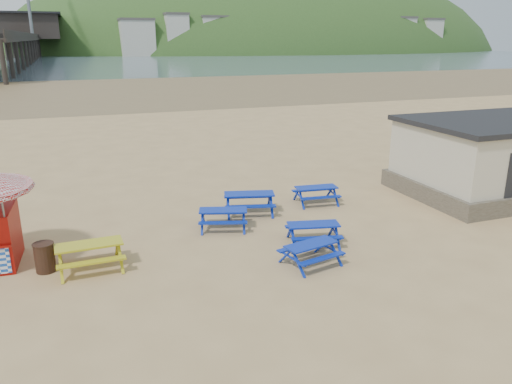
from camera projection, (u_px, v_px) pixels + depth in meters
name	position (u px, v px, depth m)	size (l,w,h in m)	color
ground	(273.00, 232.00, 17.07)	(400.00, 400.00, 0.00)	tan
wet_sand	(117.00, 88.00, 66.33)	(400.00, 400.00, 0.00)	olive
sea	(84.00, 57.00, 169.35)	(400.00, 400.00, 0.00)	#4A5D6A
picnic_table_blue_a	(223.00, 219.00, 17.29)	(1.97, 1.76, 0.69)	#0021A5
picnic_table_blue_b	(249.00, 203.00, 18.81)	(2.18, 1.92, 0.78)	#0021A5
picnic_table_blue_c	(316.00, 195.00, 19.91)	(1.79, 1.51, 0.69)	#0021A5
picnic_table_blue_d	(311.00, 254.00, 14.52)	(1.80, 1.57, 0.66)	#0021A5
picnic_table_blue_e	(313.00, 234.00, 15.99)	(1.89, 1.66, 0.69)	#0021A5
picnic_table_yellow	(90.00, 256.00, 14.25)	(1.89, 1.55, 0.77)	#B0B11C
litter_bin	(45.00, 257.00, 14.06)	(0.58, 0.58, 0.85)	#321C13
amenity_block	(495.00, 157.00, 20.98)	(7.40, 5.40, 3.15)	#665B4C
pier	(26.00, 41.00, 169.14)	(24.00, 220.00, 39.29)	black
headland_town	(266.00, 71.00, 255.59)	(264.00, 144.00, 108.00)	#2D4C1E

